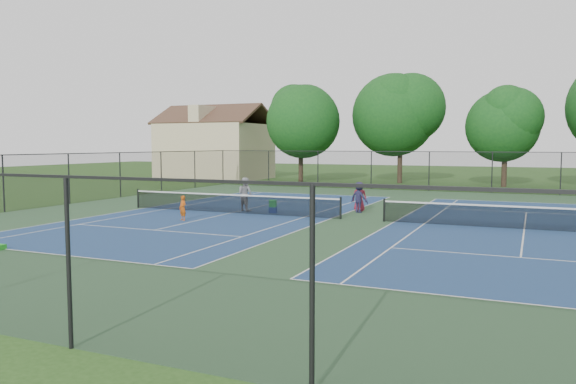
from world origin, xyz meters
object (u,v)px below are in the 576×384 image
at_px(tree_back_c, 506,121).
at_px(ball_crate, 273,210).
at_px(tree_back_b, 401,111).
at_px(child_player, 183,208).
at_px(clapboard_house, 215,149).
at_px(tree_back_a, 301,118).
at_px(bystander_c, 360,197).
at_px(bystander_b, 359,197).
at_px(instructor, 245,194).
at_px(ball_hopper, 273,203).

bearing_deg(tree_back_c, ball_crate, -112.51).
bearing_deg(tree_back_b, child_player, -97.11).
bearing_deg(tree_back_b, clapboard_house, -176.99).
height_order(tree_back_a, tree_back_b, tree_back_b).
xyz_separation_m(tree_back_b, bystander_c, (2.85, -22.52, -5.81)).
height_order(tree_back_a, bystander_b, tree_back_a).
bearing_deg(bystander_c, clapboard_house, -48.24).
height_order(bystander_b, ball_crate, bystander_b).
relative_size(instructor, ball_crate, 4.65).
relative_size(tree_back_a, instructor, 5.09).
bearing_deg(tree_back_a, bystander_b, -60.43).
xyz_separation_m(clapboard_house, ball_hopper, (17.99, -24.15, -2.59)).
height_order(tree_back_c, bystander_c, tree_back_c).
relative_size(clapboard_house, ball_hopper, 28.72).
height_order(tree_back_a, instructor, tree_back_a).
relative_size(tree_back_a, tree_back_b, 0.91).
bearing_deg(bystander_b, tree_back_c, -83.96).
bearing_deg(ball_hopper, tree_back_a, 109.05).
bearing_deg(tree_back_b, tree_back_a, -167.47).
distance_m(tree_back_a, ball_hopper, 25.11).
relative_size(tree_back_c, instructor, 4.67).
bearing_deg(tree_back_a, child_player, -78.97).
relative_size(bystander_b, ball_crate, 4.13).
xyz_separation_m(tree_back_a, ball_hopper, (7.99, -23.15, -5.53)).
relative_size(clapboard_house, bystander_c, 6.88).
distance_m(bystander_b, ball_crate, 4.53).
height_order(instructor, bystander_b, instructor).
height_order(tree_back_b, ball_crate, tree_back_b).
bearing_deg(tree_back_c, instructor, -116.18).
xyz_separation_m(tree_back_a, bystander_b, (12.03, -21.19, -5.24)).
height_order(tree_back_a, tree_back_c, tree_back_a).
height_order(tree_back_a, ball_hopper, tree_back_a).
bearing_deg(ball_hopper, tree_back_c, 67.49).
height_order(ball_crate, ball_hopper, ball_hopper).
xyz_separation_m(tree_back_b, ball_crate, (-1.01, -25.15, -6.44)).
relative_size(clapboard_house, bystander_b, 6.75).
bearing_deg(tree_back_c, clapboard_house, -180.00).
bearing_deg(bystander_b, tree_back_a, -39.33).
height_order(clapboard_house, bystander_c, clapboard_house).
bearing_deg(ball_hopper, ball_crate, -90.00).
distance_m(tree_back_a, bystander_b, 24.93).
bearing_deg(tree_back_c, tree_back_a, -176.82).
xyz_separation_m(tree_back_a, child_player, (5.34, -27.37, -5.45)).
xyz_separation_m(bystander_b, bystander_c, (-0.18, 0.67, -0.02)).
xyz_separation_m(tree_back_b, clapboard_house, (-19.00, -1.00, -3.50)).
bearing_deg(clapboard_house, bystander_c, -44.57).
height_order(tree_back_a, bystander_c, tree_back_a).
height_order(tree_back_c, instructor, tree_back_c).
distance_m(child_player, instructor, 4.57).
bearing_deg(child_player, tree_back_a, 122.13).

